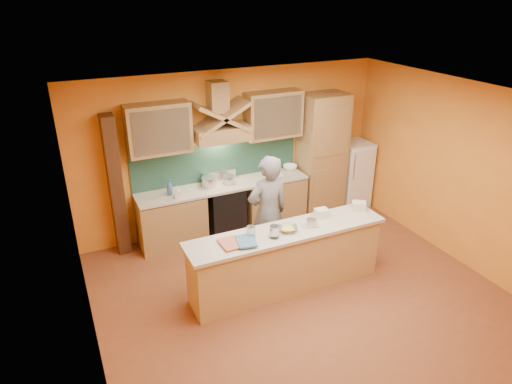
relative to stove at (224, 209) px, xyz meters
name	(u,v)px	position (x,y,z in m)	size (l,w,h in m)	color
floor	(302,296)	(0.30, -2.20, -0.45)	(5.50, 5.00, 0.01)	brown
ceiling	(312,101)	(0.30, -2.20, 2.35)	(5.50, 5.00, 0.01)	white
wall_back	(233,150)	(0.30, 0.30, 0.95)	(5.50, 0.02, 2.80)	orange
wall_front	(459,328)	(0.30, -4.70, 0.95)	(5.50, 0.02, 2.80)	orange
wall_left	(83,257)	(-2.45, -2.20, 0.95)	(0.02, 5.00, 2.80)	orange
wall_right	(462,174)	(3.05, -2.20, 0.95)	(0.02, 5.00, 2.80)	orange
base_cabinet_left	(172,221)	(-0.95, 0.00, -0.02)	(1.10, 0.60, 0.86)	#A17B49
base_cabinet_right	(273,200)	(0.95, 0.00, -0.02)	(1.10, 0.60, 0.86)	#A17B49
counter_top	(224,186)	(0.00, 0.00, 0.45)	(3.00, 0.62, 0.04)	beige
stove	(224,209)	(0.00, 0.00, 0.00)	(0.60, 0.58, 0.90)	black
backsplash	(217,161)	(0.00, 0.28, 0.80)	(3.00, 0.03, 0.70)	#1C3E34
range_hood	(221,133)	(0.00, 0.05, 1.37)	(0.92, 0.50, 0.24)	#A17B49
hood_chimney	(218,97)	(0.00, 0.15, 1.95)	(0.30, 0.30, 0.50)	#A17B49
upper_cabinet_left	(159,129)	(-1.00, 0.12, 1.55)	(1.00, 0.35, 0.80)	#A17B49
upper_cabinet_right	(273,115)	(1.00, 0.12, 1.55)	(1.00, 0.35, 0.80)	#A17B49
pantry_column	(321,156)	(1.95, 0.00, 0.70)	(0.80, 0.60, 2.30)	#A17B49
fridge	(352,174)	(2.70, 0.00, 0.20)	(0.58, 0.60, 1.30)	white
trim_column_left	(116,187)	(-1.75, 0.15, 0.70)	(0.20, 0.30, 2.30)	#472816
island_body	(286,261)	(0.20, -1.90, -0.01)	(2.80, 0.55, 0.88)	tan
island_top	(287,232)	(0.20, -1.90, 0.47)	(2.90, 0.62, 0.05)	beige
person	(268,213)	(0.21, -1.27, 0.46)	(0.67, 0.44, 1.83)	slate
pot_large	(209,183)	(-0.25, 0.04, 0.54)	(0.25, 0.25, 0.18)	silver
pot_small	(229,181)	(0.10, 0.01, 0.52)	(0.19, 0.19, 0.13)	#B9B9C0
soap_bottle_a	(178,192)	(-0.86, -0.18, 0.57)	(0.09, 0.09, 0.20)	silver
soap_bottle_b	(170,187)	(-0.94, -0.01, 0.60)	(0.10, 0.10, 0.26)	#355E92
bowl_back	(290,167)	(1.37, 0.14, 0.51)	(0.26, 0.26, 0.08)	white
dish_rack	(275,177)	(0.91, -0.16, 0.52)	(0.27, 0.21, 0.10)	silver
book_lower	(221,246)	(-0.79, -1.93, 0.51)	(0.25, 0.33, 0.03)	#BC5D43
book_upper	(237,242)	(-0.57, -1.96, 0.53)	(0.24, 0.33, 0.03)	#426C91
jar_large	(274,232)	(-0.05, -2.00, 0.58)	(0.13, 0.13, 0.17)	white
jar_small	(251,232)	(-0.33, -1.84, 0.57)	(0.13, 0.13, 0.15)	silver
kitchen_scale	(311,223)	(0.56, -1.94, 0.54)	(0.11, 0.11, 0.09)	silver
mixing_bowl	(288,229)	(0.20, -1.91, 0.53)	(0.26, 0.26, 0.06)	white
cloth	(310,225)	(0.56, -1.90, 0.50)	(0.24, 0.18, 0.02)	beige
grocery_bag_a	(322,213)	(0.85, -1.75, 0.56)	(0.18, 0.15, 0.12)	beige
grocery_bag_b	(359,206)	(1.48, -1.79, 0.56)	(0.20, 0.16, 0.12)	beige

